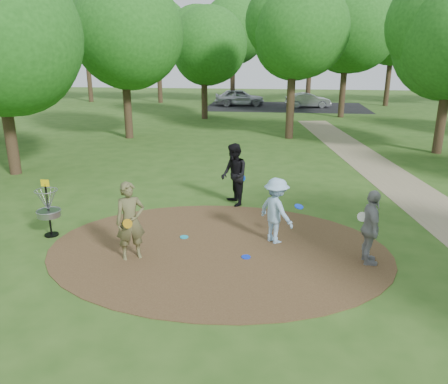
# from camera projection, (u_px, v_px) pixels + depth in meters

# --- Properties ---
(ground) EXTENTS (100.00, 100.00, 0.00)m
(ground) POSITION_uv_depth(u_px,v_px,m) (218.00, 249.00, 10.76)
(ground) COLOR #2D5119
(ground) RESTS_ON ground
(dirt_clearing) EXTENTS (8.40, 8.40, 0.02)m
(dirt_clearing) POSITION_uv_depth(u_px,v_px,m) (218.00, 249.00, 10.76)
(dirt_clearing) COLOR #47301C
(dirt_clearing) RESTS_ON ground
(parking_lot) EXTENTS (14.00, 8.00, 0.01)m
(parking_lot) POSITION_uv_depth(u_px,v_px,m) (286.00, 107.00, 38.88)
(parking_lot) COLOR black
(parking_lot) RESTS_ON ground
(player_observer_with_disc) EXTENTS (0.81, 0.72, 1.86)m
(player_observer_with_disc) POSITION_uv_depth(u_px,v_px,m) (130.00, 221.00, 10.02)
(player_observer_with_disc) COLOR brown
(player_observer_with_disc) RESTS_ON ground
(player_throwing_with_disc) EXTENTS (1.32, 1.23, 1.69)m
(player_throwing_with_disc) POSITION_uv_depth(u_px,v_px,m) (276.00, 211.00, 10.92)
(player_throwing_with_disc) COLOR #98C2E3
(player_throwing_with_disc) RESTS_ON ground
(player_walking_with_disc) EXTENTS (1.08, 1.18, 1.97)m
(player_walking_with_disc) POSITION_uv_depth(u_px,v_px,m) (234.00, 175.00, 13.61)
(player_walking_with_disc) COLOR black
(player_walking_with_disc) RESTS_ON ground
(player_waiting_with_disc) EXTENTS (0.54, 1.04, 1.76)m
(player_waiting_with_disc) POSITION_uv_depth(u_px,v_px,m) (371.00, 228.00, 9.78)
(player_waiting_with_disc) COLOR gray
(player_waiting_with_disc) RESTS_ON ground
(disc_ground_cyan) EXTENTS (0.22, 0.22, 0.02)m
(disc_ground_cyan) POSITION_uv_depth(u_px,v_px,m) (184.00, 237.00, 11.40)
(disc_ground_cyan) COLOR #189FC0
(disc_ground_cyan) RESTS_ON dirt_clearing
(disc_ground_blue) EXTENTS (0.22, 0.22, 0.02)m
(disc_ground_blue) POSITION_uv_depth(u_px,v_px,m) (246.00, 257.00, 10.29)
(disc_ground_blue) COLOR #0D2EE6
(disc_ground_blue) RESTS_ON dirt_clearing
(car_left) EXTENTS (4.67, 2.48, 1.51)m
(car_left) POSITION_uv_depth(u_px,v_px,m) (239.00, 97.00, 39.46)
(car_left) COLOR #A5A7AD
(car_left) RESTS_ON ground
(car_right) EXTENTS (4.03, 2.02, 1.27)m
(car_right) POSITION_uv_depth(u_px,v_px,m) (308.00, 100.00, 38.16)
(car_right) COLOR #929499
(car_right) RESTS_ON ground
(disc_golf_basket) EXTENTS (0.63, 0.63, 1.54)m
(disc_golf_basket) POSITION_uv_depth(u_px,v_px,m) (48.00, 204.00, 11.31)
(disc_golf_basket) COLOR black
(disc_golf_basket) RESTS_ON ground
(tree_ring) EXTENTS (37.07, 45.32, 9.12)m
(tree_ring) POSITION_uv_depth(u_px,v_px,m) (300.00, 37.00, 18.00)
(tree_ring) COLOR #332316
(tree_ring) RESTS_ON ground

